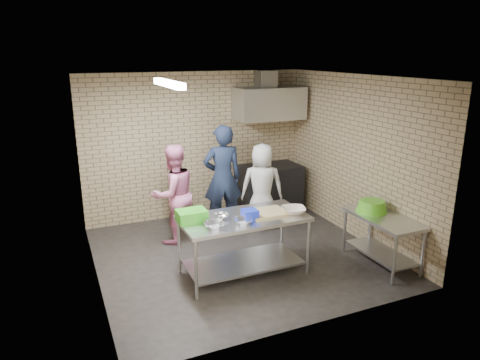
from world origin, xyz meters
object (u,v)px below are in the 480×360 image
prep_table (243,246)px  side_counter (381,241)px  man_navy (223,178)px  green_basin (372,206)px  woman_pink (174,194)px  green_crate (192,216)px  bottle_red (267,106)px  stove (269,188)px  blue_tub (250,214)px  bottle_green (285,106)px  woman_white (262,186)px

prep_table → side_counter: prep_table is taller
prep_table → man_navy: man_navy is taller
green_basin → woman_pink: woman_pink is taller
prep_table → green_crate: 0.88m
prep_table → woman_pink: size_ratio=1.06×
prep_table → man_navy: (0.36, 1.70, 0.50)m
prep_table → green_basin: bearing=-8.0°
bottle_red → woman_pink: bearing=-155.9°
stove → green_crate: size_ratio=3.11×
side_counter → blue_tub: size_ratio=6.22×
prep_table → blue_tub: blue_tub is taller
prep_table → green_basin: (1.96, -0.28, 0.40)m
bottle_red → bottle_green: bearing=0.0°
woman_pink → woman_white: woman_pink is taller
bottle_red → green_crate: bearing=-134.3°
side_counter → woman_pink: bearing=141.7°
prep_table → woman_white: 1.83m
green_basin → woman_pink: size_ratio=0.28×
side_counter → bottle_red: 3.44m
man_navy → woman_pink: size_ratio=1.14×
stove → green_crate: bearing=-136.7°
woman_pink → woman_white: bearing=162.4°
green_crate → woman_pink: (0.12, 1.37, -0.13)m
side_counter → man_navy: 2.81m
prep_table → woman_pink: 1.65m
green_crate → blue_tub: size_ratio=2.00×
prep_table → stove: 2.70m
man_navy → green_crate: bearing=64.8°
prep_table → stove: stove is taller
side_counter → bottle_green: 3.41m
woman_pink → stove: bearing=-178.2°
prep_table → woman_white: woman_white is taller
green_basin → woman_white: 2.00m
stove → bottle_red: bottle_red is taller
stove → bottle_green: size_ratio=8.00×
side_counter → woman_white: (-0.97, 2.01, 0.39)m
woman_white → blue_tub: bearing=82.1°
side_counter → blue_tub: blue_tub is taller
green_crate → bottle_red: (2.28, 2.34, 1.08)m
green_crate → woman_pink: woman_pink is taller
blue_tub → woman_white: 1.87m
bottle_red → side_counter: bearing=-82.4°
prep_table → man_navy: size_ratio=0.93×
blue_tub → green_basin: bearing=-5.3°
green_basin → bottle_green: bearing=89.6°
green_basin → bottle_green: size_ratio=3.07×
side_counter → woman_pink: size_ratio=0.74×
green_basin → man_navy: man_navy is taller
prep_table → green_basin: 2.02m
prep_table → green_basin: size_ratio=3.77×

